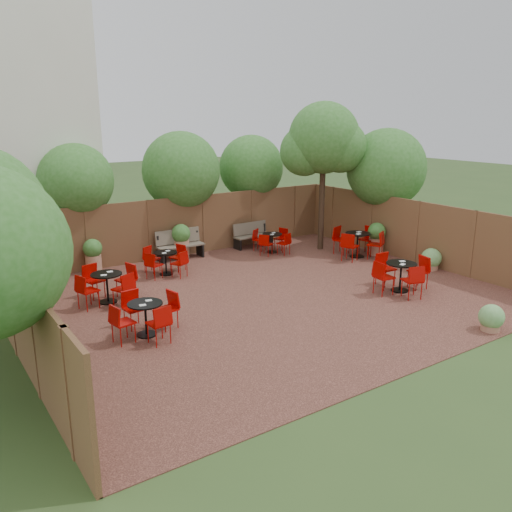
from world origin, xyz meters
TOP-DOWN VIEW (x-y plane):
  - ground at (0.00, 0.00)m, footprint 80.00×80.00m
  - courtyard_paving at (0.00, 0.00)m, footprint 12.00×10.00m
  - fence_back at (0.00, 5.00)m, footprint 12.00×0.08m
  - fence_left at (-6.00, 0.00)m, footprint 0.08×10.00m
  - fence_right at (6.00, 0.00)m, footprint 0.08×10.00m
  - neighbour_building at (-4.50, 8.00)m, footprint 5.00×4.00m
  - overhang_foliage at (-1.57, 2.51)m, footprint 15.95×10.77m
  - courtyard_tree at (4.57, 3.00)m, footprint 2.62×2.52m
  - park_bench_left at (-0.12, 4.63)m, footprint 1.58×0.52m
  - park_bench_right at (2.72, 4.62)m, footprint 1.44×0.51m
  - bistro_tables at (0.67, 1.07)m, footprint 10.06×6.79m
  - planters at (-0.78, 3.88)m, footprint 11.87×3.93m
  - low_shrubs at (4.70, -3.17)m, footprint 3.38×4.38m

SIDE VIEW (x-z plane):
  - ground at x=0.00m, z-range 0.00..0.00m
  - courtyard_paving at x=0.00m, z-range 0.00..0.02m
  - low_shrubs at x=4.70m, z-range -0.01..0.66m
  - bistro_tables at x=0.67m, z-range -0.01..0.93m
  - park_bench_right at x=2.72m, z-range 0.03..0.91m
  - park_bench_left at x=-0.12m, z-range 0.03..1.01m
  - planters at x=-0.78m, z-range 0.05..1.19m
  - fence_back at x=0.00m, z-range 0.00..2.00m
  - fence_left at x=-6.00m, z-range 0.00..2.00m
  - fence_right at x=6.00m, z-range 0.00..2.00m
  - overhang_foliage at x=-1.57m, z-range 1.40..4.15m
  - courtyard_tree at x=4.57m, z-range 1.18..6.24m
  - neighbour_building at x=-4.50m, z-range 0.00..8.00m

